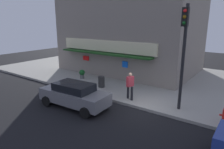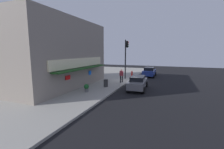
% 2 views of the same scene
% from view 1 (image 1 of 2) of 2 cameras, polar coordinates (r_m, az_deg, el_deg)
% --- Properties ---
extents(ground_plane, '(55.34, 55.34, 0.00)m').
position_cam_1_polar(ground_plane, '(12.53, 7.57, -9.64)').
color(ground_plane, black).
extents(sidewalk, '(36.89, 13.35, 0.17)m').
position_cam_1_polar(sidewalk, '(18.33, 17.56, -2.00)').
color(sidewalk, gray).
rests_on(sidewalk, ground_plane).
extents(corner_building, '(12.88, 9.43, 7.69)m').
position_cam_1_polar(corner_building, '(21.54, 5.28, 11.64)').
color(corner_building, gray).
rests_on(corner_building, sidewalk).
extents(traffic_light, '(0.32, 0.58, 5.84)m').
position_cam_1_polar(traffic_light, '(11.69, 19.39, 7.72)').
color(traffic_light, black).
rests_on(traffic_light, sidewalk).
extents(trash_can, '(0.50, 0.50, 0.85)m').
position_cam_1_polar(trash_can, '(15.79, -2.99, -2.02)').
color(trash_can, '#2D2D2D').
rests_on(trash_can, sidewalk).
extents(pedestrian, '(0.57, 0.61, 1.79)m').
position_cam_1_polar(pedestrian, '(13.19, 5.07, -2.83)').
color(pedestrian, black).
rests_on(pedestrian, sidewalk).
extents(potted_plant_by_doorway, '(0.50, 0.50, 0.81)m').
position_cam_1_polar(potted_plant_by_doorway, '(18.27, -8.36, 0.26)').
color(potted_plant_by_doorway, '#59595B').
rests_on(potted_plant_by_doorway, sidewalk).
extents(parked_car_grey, '(4.50, 2.14, 1.52)m').
position_cam_1_polar(parked_car_grey, '(12.70, -10.49, -5.53)').
color(parked_car_grey, slate).
rests_on(parked_car_grey, ground_plane).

